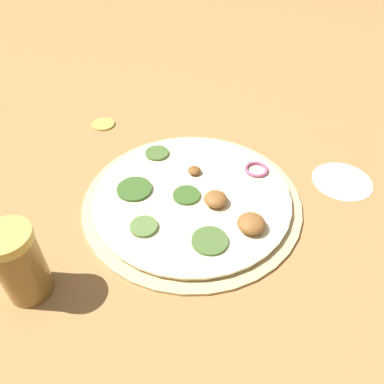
{
  "coord_description": "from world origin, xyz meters",
  "views": [
    {
      "loc": [
        -0.38,
        0.12,
        0.4
      ],
      "look_at": [
        0.0,
        0.0,
        0.02
      ],
      "focal_mm": 35.0,
      "sensor_mm": 36.0,
      "label": 1
    }
  ],
  "objects": [
    {
      "name": "ground_plane",
      "position": [
        0.0,
        0.0,
        0.0
      ],
      "size": [
        3.0,
        3.0,
        0.0
      ],
      "primitive_type": "plane",
      "color": "#9E703F"
    },
    {
      "name": "pizza",
      "position": [
        -0.0,
        -0.0,
        0.01
      ],
      "size": [
        0.33,
        0.33,
        0.03
      ],
      "color": "#D6B77A",
      "rests_on": "ground_plane"
    },
    {
      "name": "spice_jar",
      "position": [
        -0.09,
        0.23,
        0.05
      ],
      "size": [
        0.06,
        0.06,
        0.1
      ],
      "color": "olive",
      "rests_on": "ground_plane"
    },
    {
      "name": "loose_cap",
      "position": [
        0.25,
        0.1,
        0.0
      ],
      "size": [
        0.04,
        0.04,
        0.01
      ],
      "color": "gold",
      "rests_on": "ground_plane"
    },
    {
      "name": "flour_patch",
      "position": [
        -0.03,
        -0.24,
        0.0
      ],
      "size": [
        0.09,
        0.09,
        0.0
      ],
      "color": "white",
      "rests_on": "ground_plane"
    }
  ]
}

